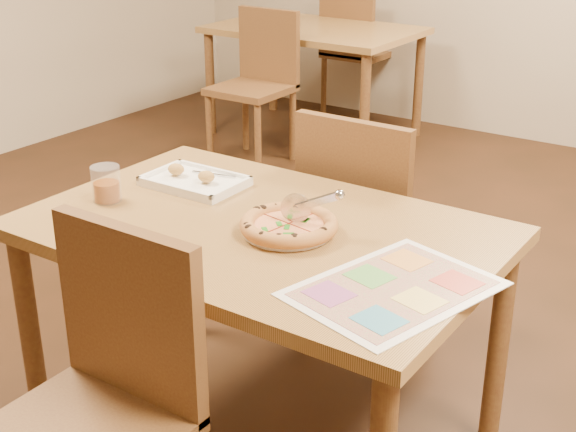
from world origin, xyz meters
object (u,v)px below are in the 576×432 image
Objects in this scene: dining_table at (260,253)px; chair_far at (364,208)px; chair_near at (105,374)px; pizza at (289,225)px; pizza_cutter at (310,204)px; bg_table at (314,40)px; bg_chair_near at (260,67)px; menu at (394,289)px; appetizer_tray at (194,181)px; glass_tumbler at (106,186)px; plate at (288,231)px; bg_chair_far at (353,39)px.

chair_far is at bearing 90.00° from dining_table.
chair_near is 1.00× the size of chair_far.
pizza_cutter reaches higher than pizza.
chair_near is 3.76m from bg_table.
menu is at bearing -48.19° from bg_chair_near.
pizza_cutter is (0.04, 0.04, 0.06)m from pizza.
pizza reaches higher than bg_table.
appetizer_tray is 0.28m from glass_tumbler.
glass_tumbler is at bearing 178.73° from menu.
bg_table is at bearing -53.95° from chair_far.
pizza is at bearing -52.34° from bg_chair_near.
bg_chair_near is (-1.60, 2.80, 0.00)m from chair_near.
chair_near is 0.69m from pizza_cutter.
bg_chair_near is at bearing 126.05° from dining_table.
plate reaches higher than dining_table.
pizza is at bearing 161.85° from menu.
menu is at bearing -18.15° from pizza.
plate is (1.69, -2.20, 0.16)m from bg_chair_near.
pizza_cutter is at bearing -11.96° from appetizer_tray.
chair_far is at bearing 120.65° from bg_chair_far.
chair_near is 3.22m from bg_chair_near.
bg_table is at bearing 115.08° from appetizer_tray.
dining_table is 2.77× the size of bg_chair_far.
bg_chair_near is 1.76× the size of pizza.
pizza reaches higher than dining_table.
appetizer_tray reaches higher than pizza.
glass_tumbler is (1.12, -2.31, 0.20)m from bg_chair_near.
bg_chair_far is (0.00, 1.10, 0.00)m from bg_chair_near.
pizza is at bearing 117.21° from bg_chair_far.
bg_chair_far is 3.59m from glass_tumbler.
dining_table is 8.81× the size of pizza_cutter.
chair_far is 4.35× the size of glass_tumbler.
pizza is at bearing -167.36° from pizza_cutter.
bg_chair_near is 2.79m from pizza.
bg_table is at bearing 115.19° from chair_near.
pizza_cutter is at bearing 12.69° from glass_tumbler.
menu is at bearing -1.27° from glass_tumbler.
dining_table is at bearing 177.90° from pizza.
appetizer_tray is at bearing 158.65° from dining_table.
glass_tumbler is (-0.63, -0.14, -0.04)m from pizza_cutter.
chair_far is at bearing 99.33° from pizza.
appetizer_tray is 0.88m from menu.
pizza_cutter is at bearing 77.34° from chair_near.
bg_table is 2.77× the size of bg_chair_near.
chair_near is 1.00× the size of menu.
menu reaches higher than dining_table.
menu is (0.48, -0.13, 0.09)m from dining_table.
appetizer_tray reaches higher than menu.
glass_tumbler is at bearing 108.14° from bg_chair_far.
pizza is (0.01, -0.00, 0.02)m from plate.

